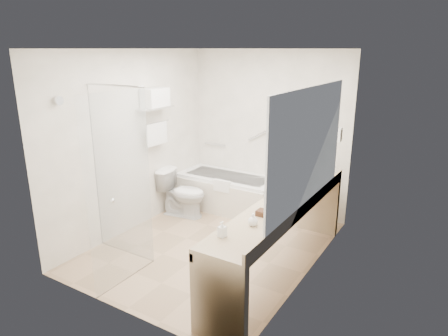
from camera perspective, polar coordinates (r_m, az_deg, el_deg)
The scene contains 25 objects.
floor at distance 5.37m, azimuth -1.71°, elevation -11.08°, with size 3.20×3.20×0.00m, color tan.
ceiling at distance 4.75m, azimuth -1.98°, elevation 16.68°, with size 2.60×3.20×0.10m, color white.
wall_back at distance 6.28m, azimuth 6.25°, elevation 5.10°, with size 2.60×0.10×2.50m, color white.
wall_front at distance 3.74m, azimuth -15.43°, elevation -3.45°, with size 2.60×0.10×2.50m, color white.
wall_left at distance 5.71m, azimuth -12.82°, elevation 3.63°, with size 0.10×3.20×2.50m, color white.
wall_right at distance 4.36m, azimuth 12.60°, elevation -0.38°, with size 0.10×3.20×2.50m, color white.
bathtub at distance 6.46m, azimuth 0.58°, elevation -3.46°, with size 1.60×0.73×0.59m.
grab_bar_short at distance 6.76m, azimuth -1.28°, elevation 3.42°, with size 0.03×0.03×0.40m, color silver.
grab_bar_long at distance 6.26m, azimuth 5.67°, elevation 5.09°, with size 0.03×0.03×0.60m, color silver.
shower_enclosure at distance 4.67m, azimuth -14.61°, elevation -1.74°, with size 0.96×0.91×2.11m.
towel_shelf at distance 5.79m, azimuth -9.78°, elevation 9.04°, with size 0.24×0.55×0.81m.
vanity_counter at distance 4.53m, azimuth 8.16°, elevation -7.71°, with size 0.55×2.70×0.95m.
sink at distance 4.80m, azimuth 10.51°, elevation -4.10°, with size 0.40×0.52×0.14m, color white.
faucet at distance 4.72m, azimuth 12.22°, elevation -3.15°, with size 0.03×0.03×0.14m, color silver.
mirror at distance 4.15m, azimuth 12.04°, elevation 3.08°, with size 0.02×2.00×1.20m, color #B7BDC4.
hairdryer_unit at distance 5.30m, azimuth 16.01°, elevation 4.62°, with size 0.08×0.10×0.18m, color silver.
toilet at distance 6.20m, azimuth -5.91°, elevation -3.62°, with size 0.41×0.73×0.72m, color white.
amenity_basket at distance 4.14m, azimuth 5.87°, elevation -6.47°, with size 0.17×0.11×0.06m, color #482719.
soap_bottle_a at distance 3.69m, azimuth -0.26°, elevation -9.30°, with size 0.07×0.15×0.07m, color silver.
soap_bottle_b at distance 3.91m, azimuth 4.15°, elevation -7.54°, with size 0.10×0.13×0.10m, color silver.
water_bottle_left at distance 5.58m, azimuth 12.06°, elevation -0.03°, with size 0.05×0.05×0.17m.
water_bottle_mid at distance 5.02m, azimuth 11.60°, elevation -1.64°, with size 0.07×0.07×0.22m.
water_bottle_right at distance 5.30m, azimuth 12.44°, elevation -0.71°, with size 0.07×0.07×0.22m.
drinking_glass_near at distance 5.55m, azimuth 11.79°, elevation -0.49°, with size 0.07×0.07×0.09m, color silver.
drinking_glass_far at distance 5.27m, azimuth 11.21°, elevation -1.41°, with size 0.07×0.07×0.08m, color silver.
Camera 1 is at (2.62, -3.96, 2.50)m, focal length 32.00 mm.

